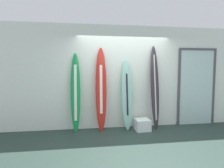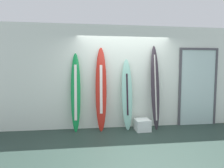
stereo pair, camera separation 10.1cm
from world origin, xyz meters
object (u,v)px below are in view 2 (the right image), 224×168
Objects in this scene: surfboard_seafoam at (127,95)px; surfboard_crimson at (101,90)px; display_block_left at (142,125)px; surfboard_emerald at (76,93)px; glass_door at (198,86)px; surfboard_charcoal at (155,88)px.

surfboard_crimson is at bearing -179.36° from surfboard_seafoam.
display_block_left is at bearing -8.26° from surfboard_crimson.
surfboard_emerald is 1.08× the size of surfboard_seafoam.
surfboard_crimson is at bearing -176.54° from glass_door.
glass_door is (2.11, 0.16, 0.21)m from surfboard_seafoam.
surfboard_crimson is at bearing 178.88° from surfboard_charcoal.
display_block_left is (-0.38, -0.13, -0.97)m from surfboard_charcoal.
surfboard_emerald is 0.90× the size of surfboard_charcoal.
glass_door is at bearing 8.34° from surfboard_charcoal.
surfboard_charcoal reaches higher than surfboard_crimson.
surfboard_charcoal reaches higher than glass_door.
surfboard_crimson is at bearing -1.83° from surfboard_emerald.
surfboard_charcoal is at bearing -171.66° from glass_door.
surfboard_emerald is at bearing 174.16° from display_block_left.
surfboard_seafoam is 0.85× the size of glass_door.
surfboard_seafoam is 2.13m from glass_door.
surfboard_charcoal is (2.11, -0.05, 0.11)m from surfboard_emerald.
surfboard_charcoal is at bearing -1.34° from surfboard_emerald.
surfboard_seafoam is at bearing 156.67° from display_block_left.
surfboard_charcoal reaches higher than surfboard_seafoam.
surfboard_seafoam is 0.84× the size of surfboard_charcoal.
display_block_left is 0.18× the size of glass_door.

